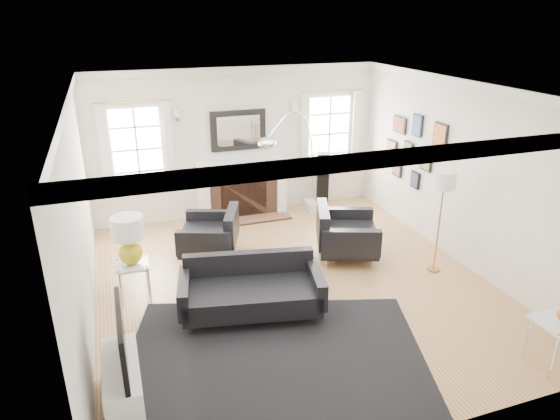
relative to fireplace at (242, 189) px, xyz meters
name	(u,v)px	position (x,y,z in m)	size (l,w,h in m)	color
floor	(293,284)	(0.00, -2.79, -0.54)	(6.00, 6.00, 0.00)	#94603E
back_wall	(238,143)	(0.00, 0.21, 0.86)	(5.50, 0.04, 2.80)	beige
front_wall	(421,310)	(0.00, -5.79, 0.86)	(5.50, 0.04, 2.80)	beige
left_wall	(78,220)	(-2.75, -2.79, 0.86)	(0.04, 6.00, 2.80)	beige
right_wall	(462,174)	(2.75, -2.79, 0.86)	(0.04, 6.00, 2.80)	beige
ceiling	(295,90)	(0.00, -2.79, 2.26)	(5.50, 6.00, 0.02)	white
crown_molding	(295,94)	(0.00, -2.79, 2.20)	(5.50, 6.00, 0.12)	white
fireplace	(242,189)	(0.00, 0.00, 0.00)	(1.70, 0.69, 1.11)	white
mantel_mirror	(238,130)	(0.00, 0.16, 1.11)	(1.05, 0.07, 0.75)	black
window_left	(137,149)	(-1.85, 0.16, 0.92)	(1.24, 0.15, 1.62)	white
window_right	(329,133)	(1.85, 0.16, 0.92)	(1.24, 0.15, 1.62)	white
gallery_wall	(414,146)	(2.72, -1.50, 0.99)	(0.04, 1.73, 1.29)	black
tv_unit	(123,379)	(-2.44, -4.49, -0.21)	(0.35, 1.00, 1.09)	white
area_rug	(276,371)	(-0.85, -4.51, -0.54)	(3.42, 2.85, 0.01)	black
sofa	(251,290)	(-0.77, -3.27, -0.22)	(1.97, 1.19, 0.60)	black
armchair_left	(212,235)	(-0.91, -1.52, -0.17)	(1.15, 1.22, 0.66)	black
armchair_right	(343,235)	(1.07, -2.22, -0.15)	(1.22, 1.29, 0.70)	black
coffee_table	(248,267)	(-0.64, -2.66, -0.22)	(0.80, 0.80, 0.35)	silver
side_table_left	(133,270)	(-2.20, -2.35, -0.15)	(0.45, 0.45, 0.50)	silver
nesting_table	(559,330)	(2.12, -5.42, -0.08)	(0.53, 0.45, 0.58)	silver
gourd_lamp	(129,237)	(-2.20, -2.35, 0.35)	(0.43, 0.43, 0.69)	gold
arc_floor_lamp	(292,163)	(0.74, -0.73, 0.65)	(1.56, 1.44, 2.21)	white
stick_floor_lamp	(444,185)	(2.20, -3.10, 0.84)	(0.32, 0.32, 1.60)	#B4813E
speaker_tower	(323,181)	(1.62, -0.14, 0.03)	(0.23, 0.23, 1.15)	black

